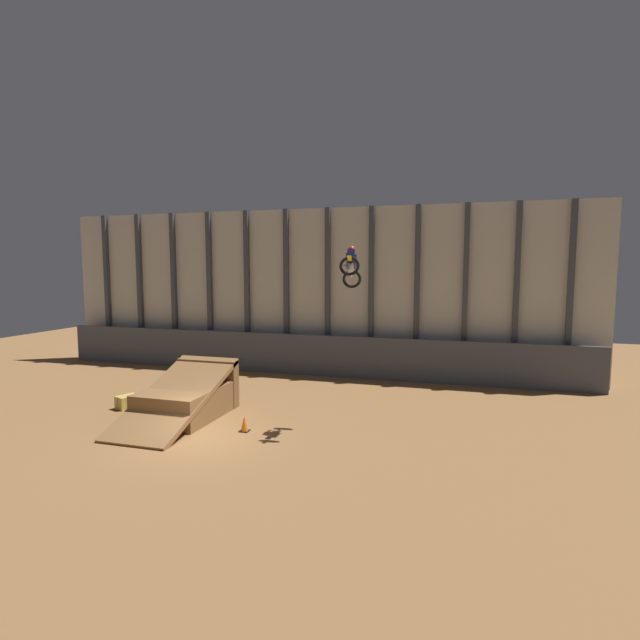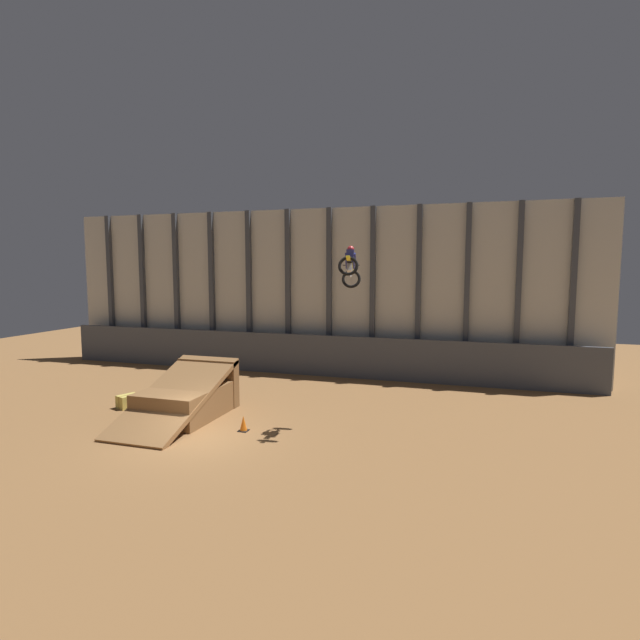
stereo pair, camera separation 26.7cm
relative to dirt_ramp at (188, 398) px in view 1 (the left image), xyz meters
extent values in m
plane|color=olive|center=(1.94, -2.58, -0.75)|extent=(60.00, 60.00, 0.00)
cube|color=beige|center=(1.94, 9.98, 4.00)|extent=(32.00, 0.12, 9.51)
cube|color=#3D424C|center=(-11.99, 9.78, 4.00)|extent=(0.28, 0.28, 9.51)
cube|color=#3D424C|center=(-9.46, 9.78, 4.00)|extent=(0.28, 0.28, 9.51)
cube|color=#3D424C|center=(-6.92, 9.78, 4.00)|extent=(0.28, 0.28, 9.51)
cube|color=#3D424C|center=(-4.39, 9.78, 4.00)|extent=(0.28, 0.28, 9.51)
cube|color=#3D424C|center=(-1.86, 9.78, 4.00)|extent=(0.28, 0.28, 9.51)
cube|color=#3D424C|center=(0.68, 9.78, 4.00)|extent=(0.28, 0.28, 9.51)
cube|color=#3D424C|center=(3.21, 9.78, 4.00)|extent=(0.28, 0.28, 9.51)
cube|color=#3D424C|center=(5.74, 9.78, 4.00)|extent=(0.28, 0.28, 9.51)
cube|color=#3D424C|center=(8.28, 9.78, 4.00)|extent=(0.28, 0.28, 9.51)
cube|color=#3D424C|center=(10.81, 9.78, 4.00)|extent=(0.28, 0.28, 9.51)
cube|color=#3D424C|center=(13.34, 9.78, 4.00)|extent=(0.28, 0.28, 9.51)
cube|color=#3D424C|center=(15.88, 9.78, 4.00)|extent=(0.28, 0.28, 9.51)
cube|color=#474C56|center=(1.94, 8.92, 0.41)|extent=(31.36, 0.20, 2.33)
cube|color=brown|center=(0.00, -0.11, -0.13)|extent=(2.74, 3.98, 1.24)
cube|color=brown|center=(0.00, 1.63, 0.28)|extent=(2.80, 0.50, 2.07)
cube|color=olive|center=(0.00, -0.96, 0.28)|extent=(2.80, 5.76, 2.26)
torus|color=black|center=(6.71, 0.95, 4.95)|extent=(0.78, 0.47, 0.72)
torus|color=black|center=(6.92, -0.35, 5.44)|extent=(0.78, 0.47, 0.72)
cube|color=#B7B7BC|center=(6.82, 0.29, 5.33)|extent=(0.27, 0.61, 0.45)
cube|color=yellow|center=(6.78, 0.52, 5.45)|extent=(0.28, 0.52, 0.38)
cube|color=black|center=(6.84, 0.16, 5.61)|extent=(0.25, 0.58, 0.31)
cube|color=yellow|center=(6.92, -0.35, 5.72)|extent=(0.20, 0.38, 0.18)
cylinder|color=#B7B7BC|center=(6.73, 0.86, 5.24)|extent=(0.12, 0.42, 0.44)
cylinder|color=black|center=(6.72, 0.91, 5.48)|extent=(0.59, 0.36, 0.04)
cube|color=navy|center=(6.80, 0.44, 5.80)|extent=(0.31, 0.25, 0.51)
sphere|color=red|center=(6.76, 0.65, 6.07)|extent=(0.31, 0.37, 0.34)
cylinder|color=navy|center=(6.68, 0.39, 5.54)|extent=(0.16, 0.34, 0.41)
cylinder|color=navy|center=(6.92, 0.43, 5.54)|extent=(0.16, 0.34, 0.41)
cylinder|color=navy|center=(6.60, 0.64, 5.74)|extent=(0.15, 0.45, 0.40)
cylinder|color=navy|center=(6.92, 0.70, 5.74)|extent=(0.15, 0.45, 0.40)
cube|color=black|center=(3.10, -1.16, -0.74)|extent=(0.36, 0.36, 0.03)
cone|color=orange|center=(3.10, -1.16, -0.45)|extent=(0.28, 0.28, 0.55)
cube|color=#CCB751|center=(-3.16, 0.20, -0.47)|extent=(0.89, 1.06, 0.56)
cube|color=#996623|center=(-3.16, 0.20, -0.47)|extent=(0.37, 0.86, 0.57)
camera|label=1|loc=(11.11, -17.77, 5.39)|focal=28.00mm
camera|label=2|loc=(11.37, -17.69, 5.39)|focal=28.00mm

